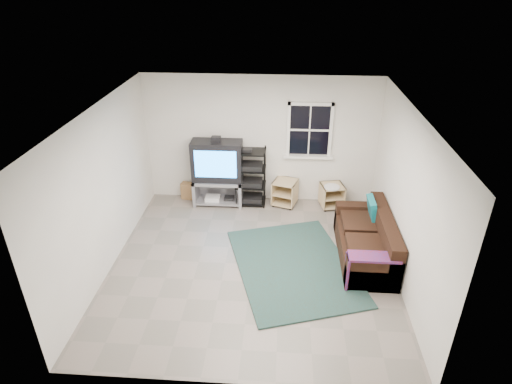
# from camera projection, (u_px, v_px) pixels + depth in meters

# --- Properties ---
(room) EXTENTS (4.60, 4.62, 4.60)m
(room) POSITION_uv_depth(u_px,v_px,m) (309.00, 134.00, 8.33)
(room) COLOR slate
(room) RESTS_ON ground
(tv_unit) EXTENTS (1.00, 0.50, 1.46)m
(tv_unit) POSITION_uv_depth(u_px,v_px,m) (217.00, 168.00, 8.54)
(tv_unit) COLOR gray
(tv_unit) RESTS_ON ground
(av_rack) EXTENTS (0.60, 0.44, 1.21)m
(av_rack) POSITION_uv_depth(u_px,v_px,m) (251.00, 180.00, 8.66)
(av_rack) COLOR black
(av_rack) RESTS_ON ground
(side_table_left) EXTENTS (0.57, 0.57, 0.53)m
(side_table_left) POSITION_uv_depth(u_px,v_px,m) (285.00, 191.00, 8.75)
(side_table_left) COLOR tan
(side_table_left) RESTS_ON ground
(side_table_right) EXTENTS (0.52, 0.52, 0.51)m
(side_table_right) POSITION_uv_depth(u_px,v_px,m) (331.00, 194.00, 8.67)
(side_table_right) COLOR tan
(side_table_right) RESTS_ON ground
(sofa) EXTENTS (0.82, 1.86, 0.85)m
(sofa) POSITION_uv_depth(u_px,v_px,m) (367.00, 242.00, 7.12)
(sofa) COLOR black
(sofa) RESTS_ON ground
(shag_rug) EXTENTS (2.42, 2.86, 0.03)m
(shag_rug) POSITION_uv_depth(u_px,v_px,m) (294.00, 266.00, 7.02)
(shag_rug) COLOR black
(shag_rug) RESTS_ON ground
(paper_bag) EXTENTS (0.27, 0.20, 0.36)m
(paper_bag) POSITION_uv_depth(u_px,v_px,m) (188.00, 191.00, 9.00)
(paper_bag) COLOR #8D613F
(paper_bag) RESTS_ON ground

